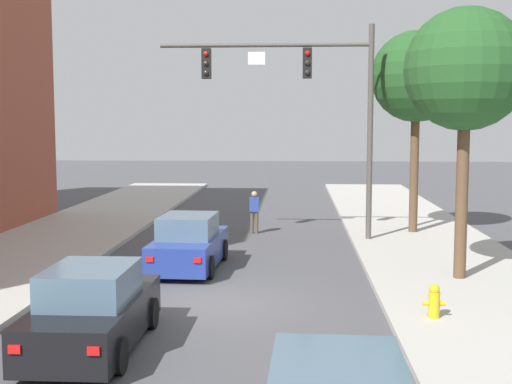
% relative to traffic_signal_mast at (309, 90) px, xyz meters
% --- Properties ---
extents(ground_plane, '(120.00, 120.00, 0.00)m').
position_rel_traffic_signal_mast_xyz_m(ground_plane, '(-2.45, -8.40, -5.38)').
color(ground_plane, '#4C4C51').
extents(sidewalk_right, '(5.00, 60.00, 0.15)m').
position_rel_traffic_signal_mast_xyz_m(sidewalk_right, '(4.05, -8.40, -5.31)').
color(sidewalk_right, '#B2AFA8').
rests_on(sidewalk_right, ground).
extents(traffic_signal_mast, '(7.48, 0.38, 7.50)m').
position_rel_traffic_signal_mast_xyz_m(traffic_signal_mast, '(0.00, 0.00, 0.00)').
color(traffic_signal_mast, '#514C47').
rests_on(traffic_signal_mast, sidewalk_right).
extents(car_lead_blue, '(1.97, 4.30, 1.60)m').
position_rel_traffic_signal_mast_xyz_m(car_lead_blue, '(-3.54, -4.62, -4.66)').
color(car_lead_blue, navy).
rests_on(car_lead_blue, ground).
extents(car_following_black, '(1.84, 4.24, 1.60)m').
position_rel_traffic_signal_mast_xyz_m(car_following_black, '(-4.23, -11.77, -4.66)').
color(car_following_black, black).
rests_on(car_following_black, ground).
extents(pedestrian_crossing_road, '(0.36, 0.22, 1.64)m').
position_rel_traffic_signal_mast_xyz_m(pedestrian_crossing_road, '(-2.03, 1.82, -4.47)').
color(pedestrian_crossing_road, brown).
rests_on(pedestrian_crossing_road, ground).
extents(fire_hydrant, '(0.48, 0.24, 0.72)m').
position_rel_traffic_signal_mast_xyz_m(fire_hydrant, '(2.50, -9.82, -4.88)').
color(fire_hydrant, gold).
rests_on(fire_hydrant, sidewalk_right).
extents(street_tree_nearest, '(3.19, 3.19, 7.08)m').
position_rel_traffic_signal_mast_xyz_m(street_tree_nearest, '(3.93, -6.01, 0.21)').
color(street_tree_nearest, brown).
rests_on(street_tree_nearest, sidewalk_right).
extents(street_tree_second, '(3.37, 3.37, 7.50)m').
position_rel_traffic_signal_mast_xyz_m(street_tree_second, '(4.00, 1.68, 0.54)').
color(street_tree_second, brown).
rests_on(street_tree_second, sidewalk_right).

